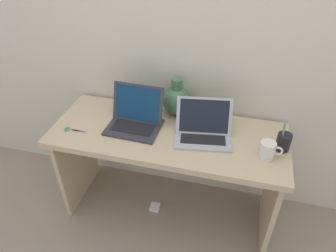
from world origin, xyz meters
TOP-DOWN VIEW (x-y plane):
  - ground_plane at (0.00, 0.00)m, footprint 6.00×6.00m
  - back_wall at (0.00, 0.32)m, footprint 4.40×0.04m
  - desk at (0.00, 0.00)m, footprint 1.44×0.56m
  - laptop_left at (-0.21, 0.03)m, footprint 0.33×0.26m
  - laptop_right at (0.21, 0.02)m, footprint 0.36×0.28m
  - green_vase at (0.00, 0.22)m, footprint 0.18×0.18m
  - coffee_mug at (0.58, -0.08)m, footprint 0.13×0.08m
  - pen_cup at (0.66, 0.01)m, footprint 0.08×0.08m
  - scissors at (-0.58, -0.12)m, footprint 0.15×0.04m
  - power_brick at (-0.09, -0.03)m, footprint 0.07×0.07m

SIDE VIEW (x-z plane):
  - ground_plane at x=0.00m, z-range 0.00..0.00m
  - power_brick at x=-0.09m, z-range 0.00..0.03m
  - desk at x=0.00m, z-range 0.20..0.92m
  - scissors at x=-0.58m, z-range 0.71..0.72m
  - coffee_mug at x=0.58m, z-range 0.71..0.82m
  - pen_cup at x=0.66m, z-range 0.68..0.86m
  - laptop_right at x=0.21m, z-range 0.66..0.88m
  - laptop_left at x=-0.21m, z-range 0.66..0.90m
  - green_vase at x=0.00m, z-range 0.69..0.94m
  - back_wall at x=0.00m, z-range 0.00..2.40m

